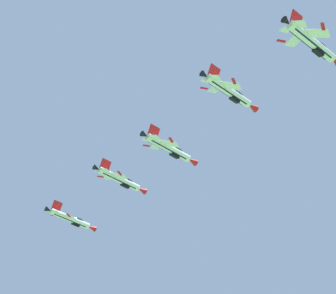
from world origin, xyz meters
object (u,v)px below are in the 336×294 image
at_px(fighter_jet_lead, 71,219).
at_px(fighter_jet_left_wing, 120,180).
at_px(fighter_jet_right_wing, 169,148).
at_px(fighter_jet_right_outer, 312,43).
at_px(fighter_jet_left_outer, 229,92).

distance_m(fighter_jet_lead, fighter_jet_left_wing, 22.50).
relative_size(fighter_jet_lead, fighter_jet_right_wing, 1.00).
xyz_separation_m(fighter_jet_left_wing, fighter_jet_right_outer, (17.93, -57.53, -4.44)).
bearing_deg(fighter_jet_right_wing, fighter_jet_right_outer, -1.00).
height_order(fighter_jet_lead, fighter_jet_left_wing, fighter_jet_left_wing).
bearing_deg(fighter_jet_left_outer, fighter_jet_right_wing, 179.64).
bearing_deg(fighter_jet_left_wing, fighter_jet_left_outer, -1.54).
xyz_separation_m(fighter_jet_left_wing, fighter_jet_left_outer, (11.69, -37.48, -0.12)).
distance_m(fighter_jet_left_wing, fighter_jet_right_outer, 60.42).
bearing_deg(fighter_jet_left_wing, fighter_jet_lead, 179.80).
height_order(fighter_jet_right_wing, fighter_jet_right_outer, fighter_jet_right_wing).
relative_size(fighter_jet_lead, fighter_jet_left_outer, 1.00).
xyz_separation_m(fighter_jet_right_wing, fighter_jet_left_outer, (6.11, -18.26, 2.99)).
bearing_deg(fighter_jet_right_outer, fighter_jet_left_outer, 178.41).
bearing_deg(fighter_jet_left_outer, fighter_jet_right_outer, -1.59).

